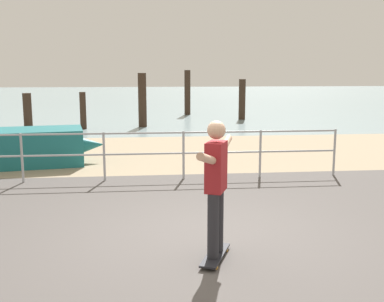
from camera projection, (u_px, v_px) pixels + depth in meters
name	position (u px, v px, depth m)	size (l,w,h in m)	color
ground_plane	(218.00, 269.00, 5.48)	(24.00, 10.00, 0.04)	#514C49
beach_strip	(174.00, 152.00, 13.32)	(24.00, 6.00, 0.04)	tan
sea_surface	(153.00, 97.00, 40.76)	(72.00, 50.00, 0.04)	#849EA3
railing_fence	(104.00, 149.00, 9.70)	(10.07, 0.05, 1.05)	#9EA0A5
skateboard	(215.00, 255.00, 5.73)	(0.49, 0.82, 0.08)	black
skateboarder	(216.00, 180.00, 5.57)	(0.64, 1.37, 1.65)	#26262B
groyne_post_0	(28.00, 110.00, 18.95)	(0.34, 0.34, 1.40)	#332319
groyne_post_1	(83.00, 111.00, 18.33)	(0.24, 0.24, 1.48)	#332319
groyne_post_2	(142.00, 100.00, 18.96)	(0.34, 0.34, 2.21)	#332319
groyne_post_3	(187.00, 93.00, 24.23)	(0.31, 0.31, 2.33)	#332319
groyne_post_4	(242.00, 100.00, 21.88)	(0.32, 0.32, 1.91)	#332319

